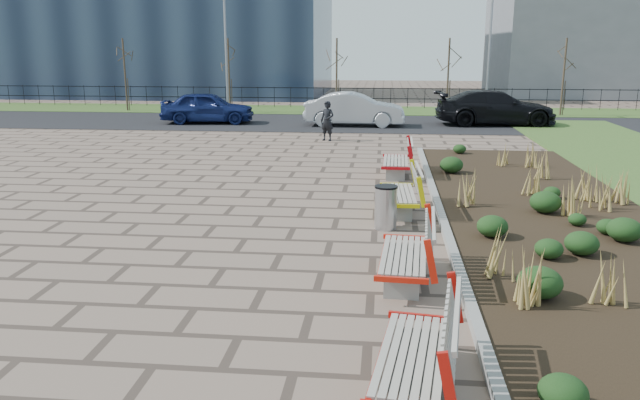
# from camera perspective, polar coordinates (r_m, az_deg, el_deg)

# --- Properties ---
(ground) EXTENTS (120.00, 120.00, 0.00)m
(ground) POSITION_cam_1_polar(r_m,az_deg,el_deg) (9.24, -11.39, -9.70)
(ground) COLOR #715B4D
(ground) RESTS_ON ground
(planting_bed) EXTENTS (4.50, 18.00, 0.10)m
(planting_bed) POSITION_cam_1_polar(r_m,az_deg,el_deg) (14.03, 20.59, -1.88)
(planting_bed) COLOR black
(planting_bed) RESTS_ON ground
(planting_curb) EXTENTS (0.16, 18.00, 0.15)m
(planting_curb) POSITION_cam_1_polar(r_m,az_deg,el_deg) (13.61, 11.07, -1.60)
(planting_curb) COLOR gray
(planting_curb) RESTS_ON ground
(grass_verge_far) EXTENTS (80.00, 5.00, 0.04)m
(grass_verge_far) POSITION_cam_1_polar(r_m,az_deg,el_deg) (36.34, 1.69, 8.21)
(grass_verge_far) COLOR #33511E
(grass_verge_far) RESTS_ON ground
(road) EXTENTS (80.00, 7.00, 0.02)m
(road) POSITION_cam_1_polar(r_m,az_deg,el_deg) (30.40, 0.85, 7.07)
(road) COLOR black
(road) RESTS_ON ground
(bench_a) EXTENTS (1.17, 2.20, 1.00)m
(bench_a) POSITION_cam_1_polar(r_m,az_deg,el_deg) (6.93, 8.45, -13.38)
(bench_a) COLOR #B2120B
(bench_a) RESTS_ON ground
(bench_b) EXTENTS (1.03, 2.15, 1.00)m
(bench_b) POSITION_cam_1_polar(r_m,az_deg,el_deg) (9.95, 7.68, -4.71)
(bench_b) COLOR red
(bench_b) RESTS_ON ground
(bench_c) EXTENTS (0.97, 2.13, 1.00)m
(bench_c) POSITION_cam_1_polar(r_m,az_deg,el_deg) (14.03, 7.20, 0.82)
(bench_c) COLOR yellow
(bench_c) RESTS_ON ground
(bench_d) EXTENTS (0.94, 2.12, 1.00)m
(bench_d) POSITION_cam_1_polar(r_m,az_deg,el_deg) (18.04, 6.94, 3.76)
(bench_d) COLOR #B30B12
(bench_d) RESTS_ON ground
(litter_bin) EXTENTS (0.45, 0.45, 0.88)m
(litter_bin) POSITION_cam_1_polar(r_m,az_deg,el_deg) (12.79, 6.03, -0.71)
(litter_bin) COLOR #B2B2B7
(litter_bin) RESTS_ON ground
(pedestrian) EXTENTS (0.67, 0.57, 1.55)m
(pedestrian) POSITION_cam_1_polar(r_m,az_deg,el_deg) (24.63, 0.67, 7.24)
(pedestrian) COLOR black
(pedestrian) RESTS_ON ground
(car_blue) EXTENTS (4.54, 2.17, 1.50)m
(car_blue) POSITION_cam_1_polar(r_m,az_deg,el_deg) (30.67, -10.24, 8.34)
(car_blue) COLOR navy
(car_blue) RESTS_ON road
(car_silver) EXTENTS (4.64, 1.67, 1.52)m
(car_silver) POSITION_cam_1_polar(r_m,az_deg,el_deg) (29.21, 3.17, 8.29)
(car_silver) COLOR #A6A8AE
(car_silver) RESTS_ON road
(car_black) EXTENTS (5.68, 2.64, 1.61)m
(car_black) POSITION_cam_1_polar(r_m,az_deg,el_deg) (30.61, 15.73, 8.13)
(car_black) COLOR black
(car_black) RESTS_ON road
(tree_a) EXTENTS (1.40, 1.40, 4.00)m
(tree_a) POSITION_cam_1_polar(r_m,az_deg,el_deg) (37.57, -17.39, 10.87)
(tree_a) COLOR #4C3D2D
(tree_a) RESTS_ON grass_verge_far
(tree_b) EXTENTS (1.40, 1.40, 4.00)m
(tree_b) POSITION_cam_1_polar(r_m,az_deg,el_deg) (35.66, -8.32, 11.22)
(tree_b) COLOR #4C3D2D
(tree_b) RESTS_ON grass_verge_far
(tree_c) EXTENTS (1.40, 1.40, 4.00)m
(tree_c) POSITION_cam_1_polar(r_m,az_deg,el_deg) (34.70, 1.53, 11.29)
(tree_c) COLOR #4C3D2D
(tree_c) RESTS_ON grass_verge_far
(tree_d) EXTENTS (1.40, 1.40, 4.00)m
(tree_d) POSITION_cam_1_polar(r_m,az_deg,el_deg) (34.76, 11.63, 11.02)
(tree_d) COLOR #4C3D2D
(tree_d) RESTS_ON grass_verge_far
(tree_e) EXTENTS (1.40, 1.40, 4.00)m
(tree_e) POSITION_cam_1_polar(r_m,az_deg,el_deg) (35.84, 21.37, 10.44)
(tree_e) COLOR #4C3D2D
(tree_e) RESTS_ON grass_verge_far
(lamp_west) EXTENTS (0.24, 0.60, 6.00)m
(lamp_west) POSITION_cam_1_polar(r_m,az_deg,el_deg) (35.14, -8.58, 12.80)
(lamp_west) COLOR gray
(lamp_west) RESTS_ON grass_verge_far
(lamp_east) EXTENTS (0.24, 0.60, 6.00)m
(lamp_east) POSITION_cam_1_polar(r_m,az_deg,el_deg) (34.49, 15.18, 12.46)
(lamp_east) COLOR gray
(lamp_east) RESTS_ON grass_verge_far
(railing_fence) EXTENTS (44.00, 0.10, 1.20)m
(railing_fence) POSITION_cam_1_polar(r_m,az_deg,el_deg) (37.78, 1.87, 9.37)
(railing_fence) COLOR black
(railing_fence) RESTS_ON grass_verge_far
(building_grey) EXTENTS (18.00, 12.00, 10.00)m
(building_grey) POSITION_cam_1_polar(r_m,az_deg,el_deg) (53.00, 25.81, 14.08)
(building_grey) COLOR slate
(building_grey) RESTS_ON ground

